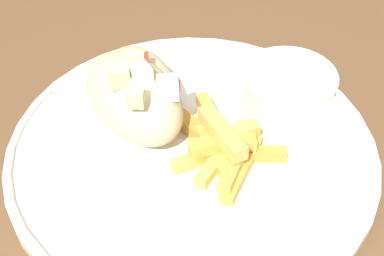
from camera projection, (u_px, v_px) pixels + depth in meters
name	position (u px, v px, depth m)	size (l,w,h in m)	color
table	(223.00, 209.00, 0.53)	(1.17, 1.17, 0.73)	brown
plate	(192.00, 148.00, 0.46)	(0.32, 0.32, 0.02)	white
pita_sandwich_near	(134.00, 97.00, 0.46)	(0.13, 0.09, 0.07)	beige
pita_sandwich_far	(142.00, 84.00, 0.48)	(0.13, 0.10, 0.06)	beige
fries_pile	(223.00, 147.00, 0.44)	(0.10, 0.08, 0.04)	gold
sauce_ramekin	(288.00, 89.00, 0.48)	(0.08, 0.08, 0.04)	white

